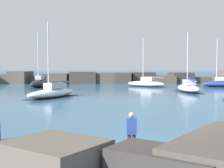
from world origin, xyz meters
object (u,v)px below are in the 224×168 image
at_px(sailboat_moored_3, 52,92).
at_px(sailboat_moored_2, 219,83).
at_px(sailboat_moored_4, 39,83).
at_px(person_on_rocks, 131,131).
at_px(sailboat_moored_5, 188,88).
at_px(sailboat_moored_0, 146,83).

bearing_deg(sailboat_moored_3, sailboat_moored_2, 32.69).
bearing_deg(sailboat_moored_4, sailboat_moored_2, -1.67).
bearing_deg(sailboat_moored_3, person_on_rocks, -75.14).
height_order(sailboat_moored_3, person_on_rocks, sailboat_moored_3).
distance_m(sailboat_moored_3, sailboat_moored_5, 17.64).
relative_size(sailboat_moored_0, sailboat_moored_5, 1.01).
distance_m(sailboat_moored_0, sailboat_moored_2, 11.79).
xyz_separation_m(sailboat_moored_3, sailboat_moored_4, (-4.23, 16.65, 0.16)).
bearing_deg(sailboat_moored_5, sailboat_moored_3, -159.96).
xyz_separation_m(sailboat_moored_0, sailboat_moored_4, (-17.13, -0.40, 0.14)).
bearing_deg(sailboat_moored_3, sailboat_moored_0, 52.89).
height_order(sailboat_moored_3, sailboat_moored_5, sailboat_moored_3).
distance_m(sailboat_moored_4, sailboat_moored_5, 23.34).
xyz_separation_m(sailboat_moored_3, person_on_rocks, (5.83, -21.98, 0.32)).
height_order(sailboat_moored_2, sailboat_moored_5, sailboat_moored_5).
xyz_separation_m(sailboat_moored_4, person_on_rocks, (10.06, -38.63, 0.16)).
relative_size(sailboat_moored_2, sailboat_moored_5, 0.99).
xyz_separation_m(sailboat_moored_0, sailboat_moored_2, (11.73, -1.25, 0.03)).
xyz_separation_m(sailboat_moored_2, person_on_rocks, (-18.79, -37.79, 0.27)).
xyz_separation_m(sailboat_moored_5, person_on_rocks, (-10.74, -28.03, 0.29)).
bearing_deg(sailboat_moored_2, sailboat_moored_3, -147.31).
bearing_deg(sailboat_moored_2, sailboat_moored_5, -129.53).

